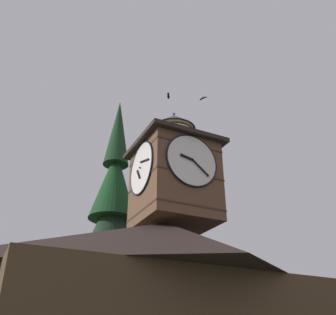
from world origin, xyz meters
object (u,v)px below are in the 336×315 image
at_px(clock_tower, 174,175).
at_px(moon, 167,292).
at_px(flying_bird_high, 203,98).
at_px(flying_bird_low, 168,96).
at_px(building_main, 166,301).
at_px(pine_tree_behind, 109,252).

height_order(clock_tower, moon, clock_tower).
distance_m(moon, flying_bird_high, 37.60).
bearing_deg(flying_bird_high, moon, -111.48).
relative_size(moon, flying_bird_low, 2.72).
distance_m(moon, flying_bird_low, 41.87).
xyz_separation_m(building_main, moon, (-18.55, -37.80, 6.53)).
distance_m(building_main, flying_bird_high, 17.42).
bearing_deg(building_main, pine_tree_behind, -86.43).
bearing_deg(flying_bird_high, clock_tower, 38.37).
relative_size(clock_tower, flying_bird_low, 12.26).
bearing_deg(moon, flying_bird_low, 64.04).
xyz_separation_m(clock_tower, moon, (-17.87, -37.44, -0.36)).
bearing_deg(flying_bird_high, pine_tree_behind, -33.31).
xyz_separation_m(clock_tower, flying_bird_low, (0.28, -0.16, 5.52)).
bearing_deg(building_main, clock_tower, -151.93).
bearing_deg(pine_tree_behind, building_main, 93.57).
distance_m(pine_tree_behind, flying_bird_low, 11.14).
bearing_deg(flying_bird_high, flying_bird_low, 35.48).
relative_size(flying_bird_high, flying_bird_low, 1.09).
bearing_deg(flying_bird_low, pine_tree_behind, -82.96).
height_order(flying_bird_high, flying_bird_low, flying_bird_high).
height_order(clock_tower, flying_bird_low, flying_bird_low).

